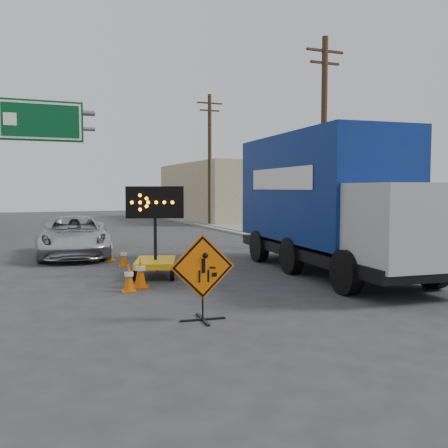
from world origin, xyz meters
TOP-DOWN VIEW (x-y plane):
  - ground at (0.00, 0.00)m, footprint 100.00×100.00m
  - curb_right at (7.20, 15.00)m, footprint 0.40×60.00m
  - sidewalk_right at (9.50, 15.00)m, footprint 4.00×60.00m
  - building_right_far at (13.00, 30.00)m, footprint 10.00×14.00m
  - highway_gantry at (-4.43, 17.96)m, footprint 6.18×0.38m
  - utility_pole_near at (8.00, 10.00)m, footprint 1.80×0.26m
  - utility_pole_far at (8.00, 24.00)m, footprint 1.80×0.26m
  - construction_sign at (-0.83, 0.73)m, footprint 1.29×0.92m
  - arrow_board at (-0.48, 5.86)m, footprint 1.64×2.12m
  - pickup_truck at (-2.24, 11.35)m, footprint 3.08×5.73m
  - box_truck at (4.71, 4.61)m, footprint 3.44×9.19m
  - cone_a at (-1.25, 4.39)m, footprint 0.52×0.52m
  - cone_b at (-1.63, 4.01)m, footprint 0.39×0.39m
  - cone_c at (-0.97, 8.16)m, footprint 0.37×0.37m
  - cone_d at (-1.72, 9.87)m, footprint 0.41×0.41m
  - cone_e at (-1.22, 9.60)m, footprint 0.43×0.43m

SIDE VIEW (x-z plane):
  - ground at x=0.00m, z-range 0.00..0.00m
  - curb_right at x=7.20m, z-range 0.00..0.12m
  - sidewalk_right at x=9.50m, z-range 0.00..0.15m
  - cone_c at x=-0.97m, z-range 0.00..0.64m
  - cone_b at x=-1.63m, z-range 0.00..0.70m
  - cone_d at x=-1.72m, z-range 0.00..0.77m
  - cone_e at x=-1.22m, z-range 0.00..0.78m
  - cone_a at x=-1.25m, z-range 0.00..0.81m
  - arrow_board at x=-0.48m, z-range -0.73..1.93m
  - pickup_truck at x=-2.24m, z-range 0.00..1.53m
  - construction_sign at x=-0.83m, z-range 0.05..1.76m
  - box_truck at x=4.71m, z-range -0.20..4.08m
  - building_right_far at x=13.00m, z-range 0.00..4.60m
  - utility_pole_near at x=8.00m, z-range 0.18..9.18m
  - utility_pole_far at x=8.00m, z-range 0.18..9.18m
  - highway_gantry at x=-4.43m, z-range 1.62..8.52m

